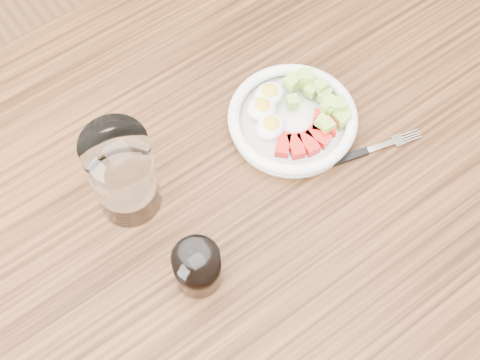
% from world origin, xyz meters
% --- Properties ---
extents(ground, '(4.00, 4.00, 0.00)m').
position_xyz_m(ground, '(0.00, 0.00, 0.00)').
color(ground, brown).
rests_on(ground, ground).
extents(dining_table, '(1.50, 0.90, 0.77)m').
position_xyz_m(dining_table, '(0.00, 0.00, 0.67)').
color(dining_table, brown).
rests_on(dining_table, ground).
extents(bowl, '(0.19, 0.19, 0.05)m').
position_xyz_m(bowl, '(0.12, 0.05, 0.79)').
color(bowl, white).
rests_on(bowl, dining_table).
extents(fork, '(0.17, 0.06, 0.01)m').
position_xyz_m(fork, '(0.16, -0.05, 0.77)').
color(fork, black).
rests_on(fork, dining_table).
extents(water_glass, '(0.09, 0.09, 0.16)m').
position_xyz_m(water_glass, '(-0.14, 0.09, 0.85)').
color(water_glass, white).
rests_on(water_glass, dining_table).
extents(coffee_glass, '(0.06, 0.06, 0.07)m').
position_xyz_m(coffee_glass, '(-0.13, -0.06, 0.81)').
color(coffee_glass, white).
rests_on(coffee_glass, dining_table).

